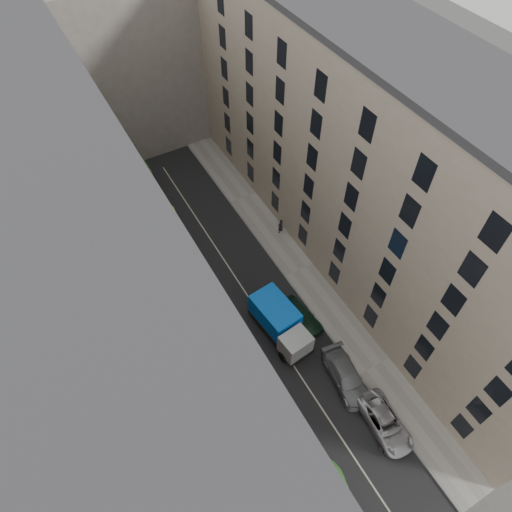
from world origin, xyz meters
TOP-DOWN VIEW (x-y plane):
  - ground at (0.00, 0.00)m, footprint 120.00×120.00m
  - road_surface at (0.00, 0.00)m, footprint 8.00×44.00m
  - sidewalk_left at (-5.50, 0.00)m, footprint 3.00×44.00m
  - sidewalk_right at (5.50, 0.00)m, footprint 3.00×44.00m
  - building_left at (-11.00, 0.00)m, footprint 8.00×44.00m
  - building_right at (11.00, 0.00)m, footprint 8.00×44.00m
  - building_endcap at (0.00, 28.00)m, footprint 18.00×12.00m
  - tarp_truck at (0.60, -4.65)m, footprint 3.04×6.37m
  - car_left_1 at (-3.60, -11.40)m, footprint 1.94×4.30m
  - car_left_2 at (-3.60, -6.29)m, footprint 2.53×4.83m
  - car_left_3 at (-3.52, -2.20)m, footprint 2.01×4.61m
  - car_left_4 at (-3.60, 3.40)m, footprint 1.73×4.08m
  - car_left_5 at (-2.80, 11.00)m, footprint 2.01×4.43m
  - car_left_6 at (-3.43, 14.60)m, footprint 3.10×5.34m
  - car_right_0 at (3.17, -15.00)m, footprint 2.69×5.13m
  - car_right_1 at (2.80, -10.80)m, footprint 2.80×5.41m
  - car_right_2 at (2.80, -4.60)m, footprint 2.23×4.45m
  - tree_near at (-5.08, -17.06)m, footprint 4.91×4.56m
  - tree_mid at (-6.14, 4.12)m, footprint 5.92×5.74m
  - tree_far at (-5.39, 13.89)m, footprint 5.60×5.38m
  - lamp_post at (-5.80, -9.23)m, footprint 0.36×0.36m
  - pedestrian at (6.40, 4.87)m, footprint 0.70×0.55m

SIDE VIEW (x-z plane):
  - ground at x=0.00m, z-range 0.00..0.00m
  - road_surface at x=0.00m, z-range 0.00..0.02m
  - sidewalk_left at x=-5.50m, z-range 0.00..0.15m
  - sidewalk_right at x=5.50m, z-range 0.00..0.15m
  - car_left_2 at x=-3.60m, z-range 0.00..1.30m
  - car_left_3 at x=-3.52m, z-range 0.00..1.32m
  - car_left_1 at x=-3.60m, z-range 0.00..1.37m
  - car_left_4 at x=-3.60m, z-range 0.00..1.37m
  - car_right_0 at x=3.17m, z-range 0.00..1.38m
  - car_left_6 at x=-3.43m, z-range 0.00..1.40m
  - car_left_5 at x=-2.80m, z-range 0.00..1.41m
  - car_right_2 at x=2.80m, z-range 0.00..1.45m
  - car_right_1 at x=2.80m, z-range 0.00..1.50m
  - pedestrian at x=6.40m, z-range 0.15..1.86m
  - tarp_truck at x=0.60m, z-range 0.14..2.98m
  - lamp_post at x=-5.80m, z-range 0.88..6.72m
  - tree_far at x=-5.39m, z-range 1.17..8.87m
  - tree_near at x=-5.08m, z-range 1.44..9.21m
  - tree_mid at x=-6.14m, z-range 1.37..9.87m
  - building_endcap at x=0.00m, z-range 0.00..18.00m
  - building_left at x=-11.00m, z-range 0.00..20.00m
  - building_right at x=11.00m, z-range 0.00..20.00m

